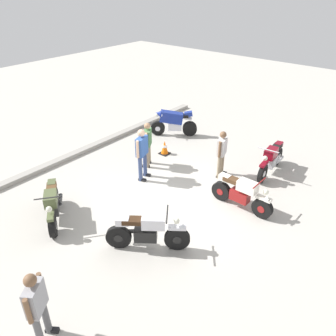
{
  "coord_description": "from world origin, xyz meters",
  "views": [
    {
      "loc": [
        -6.62,
        -5.45,
        6.03
      ],
      "look_at": [
        0.56,
        0.45,
        0.75
      ],
      "focal_mm": 36.88,
      "sensor_mm": 36.0,
      "label": 1
    }
  ],
  "objects_px": {
    "person_in_gray_shirt": "(37,305)",
    "person_in_green_shirt": "(148,142)",
    "motorcycle_olive_vintage": "(53,205)",
    "motorcycle_cream_vintage": "(241,194)",
    "motorcycle_maroon_cruiser": "(271,159)",
    "person_in_blue_shirt": "(142,151)",
    "traffic_cone": "(165,148)",
    "person_in_white_shirt": "(222,151)",
    "motorcycle_silver_cruiser": "(147,231)",
    "motorcycle_blue_sportbike": "(174,122)"
  },
  "relations": [
    {
      "from": "motorcycle_blue_sportbike",
      "to": "person_in_blue_shirt",
      "type": "height_order",
      "value": "person_in_blue_shirt"
    },
    {
      "from": "motorcycle_maroon_cruiser",
      "to": "person_in_green_shirt",
      "type": "relative_size",
      "value": 1.29
    },
    {
      "from": "motorcycle_cream_vintage",
      "to": "person_in_blue_shirt",
      "type": "distance_m",
      "value": 3.44
    },
    {
      "from": "motorcycle_silver_cruiser",
      "to": "person_in_white_shirt",
      "type": "relative_size",
      "value": 1.07
    },
    {
      "from": "motorcycle_olive_vintage",
      "to": "person_in_green_shirt",
      "type": "xyz_separation_m",
      "value": [
        3.97,
        0.09,
        0.43
      ]
    },
    {
      "from": "motorcycle_cream_vintage",
      "to": "traffic_cone",
      "type": "distance_m",
      "value": 4.13
    },
    {
      "from": "person_in_blue_shirt",
      "to": "traffic_cone",
      "type": "distance_m",
      "value": 2.07
    },
    {
      "from": "motorcycle_cream_vintage",
      "to": "person_in_green_shirt",
      "type": "distance_m",
      "value": 3.84
    },
    {
      "from": "motorcycle_olive_vintage",
      "to": "person_in_green_shirt",
      "type": "distance_m",
      "value": 3.99
    },
    {
      "from": "motorcycle_blue_sportbike",
      "to": "motorcycle_cream_vintage",
      "type": "height_order",
      "value": "motorcycle_blue_sportbike"
    },
    {
      "from": "traffic_cone",
      "to": "person_in_white_shirt",
      "type": "bearing_deg",
      "value": -91.04
    },
    {
      "from": "motorcycle_maroon_cruiser",
      "to": "motorcycle_olive_vintage",
      "type": "height_order",
      "value": "motorcycle_maroon_cruiser"
    },
    {
      "from": "person_in_blue_shirt",
      "to": "traffic_cone",
      "type": "xyz_separation_m",
      "value": [
        1.83,
        0.59,
        -0.76
      ]
    },
    {
      "from": "person_in_blue_shirt",
      "to": "motorcycle_blue_sportbike",
      "type": "bearing_deg",
      "value": 96.06
    },
    {
      "from": "motorcycle_olive_vintage",
      "to": "person_in_gray_shirt",
      "type": "distance_m",
      "value": 3.77
    },
    {
      "from": "motorcycle_maroon_cruiser",
      "to": "traffic_cone",
      "type": "distance_m",
      "value": 3.92
    },
    {
      "from": "person_in_green_shirt",
      "to": "motorcycle_maroon_cruiser",
      "type": "bearing_deg",
      "value": 179.11
    },
    {
      "from": "person_in_white_shirt",
      "to": "motorcycle_blue_sportbike",
      "type": "bearing_deg",
      "value": 139.33
    },
    {
      "from": "motorcycle_cream_vintage",
      "to": "person_in_gray_shirt",
      "type": "distance_m",
      "value": 6.11
    },
    {
      "from": "motorcycle_maroon_cruiser",
      "to": "person_in_white_shirt",
      "type": "bearing_deg",
      "value": -48.9
    },
    {
      "from": "motorcycle_silver_cruiser",
      "to": "person_in_blue_shirt",
      "type": "distance_m",
      "value": 3.43
    },
    {
      "from": "motorcycle_olive_vintage",
      "to": "motorcycle_cream_vintage",
      "type": "distance_m",
      "value": 5.3
    },
    {
      "from": "motorcycle_olive_vintage",
      "to": "motorcycle_cream_vintage",
      "type": "bearing_deg",
      "value": 82.46
    },
    {
      "from": "motorcycle_maroon_cruiser",
      "to": "motorcycle_silver_cruiser",
      "type": "height_order",
      "value": "same"
    },
    {
      "from": "motorcycle_olive_vintage",
      "to": "person_in_white_shirt",
      "type": "xyz_separation_m",
      "value": [
        4.98,
        -2.28,
        0.43
      ]
    },
    {
      "from": "motorcycle_silver_cruiser",
      "to": "motorcycle_olive_vintage",
      "type": "xyz_separation_m",
      "value": [
        -0.79,
        2.77,
        -0.03
      ]
    },
    {
      "from": "person_in_gray_shirt",
      "to": "person_in_green_shirt",
      "type": "relative_size",
      "value": 1.04
    },
    {
      "from": "person_in_gray_shirt",
      "to": "person_in_blue_shirt",
      "type": "bearing_deg",
      "value": 80.18
    },
    {
      "from": "motorcycle_blue_sportbike",
      "to": "motorcycle_cream_vintage",
      "type": "xyz_separation_m",
      "value": [
        -2.83,
        -4.77,
        -0.11
      ]
    },
    {
      "from": "motorcycle_cream_vintage",
      "to": "person_in_white_shirt",
      "type": "height_order",
      "value": "person_in_white_shirt"
    },
    {
      "from": "motorcycle_olive_vintage",
      "to": "traffic_cone",
      "type": "distance_m",
      "value": 5.03
    },
    {
      "from": "person_in_gray_shirt",
      "to": "traffic_cone",
      "type": "bearing_deg",
      "value": 78.35
    },
    {
      "from": "motorcycle_maroon_cruiser",
      "to": "motorcycle_olive_vintage",
      "type": "distance_m",
      "value": 7.15
    },
    {
      "from": "motorcycle_cream_vintage",
      "to": "traffic_cone",
      "type": "height_order",
      "value": "motorcycle_cream_vintage"
    },
    {
      "from": "person_in_white_shirt",
      "to": "traffic_cone",
      "type": "xyz_separation_m",
      "value": [
        0.05,
        2.49,
        -0.66
      ]
    },
    {
      "from": "motorcycle_cream_vintage",
      "to": "person_in_green_shirt",
      "type": "height_order",
      "value": "person_in_green_shirt"
    },
    {
      "from": "motorcycle_cream_vintage",
      "to": "motorcycle_maroon_cruiser",
      "type": "bearing_deg",
      "value": 96.24
    },
    {
      "from": "motorcycle_cream_vintage",
      "to": "person_in_gray_shirt",
      "type": "height_order",
      "value": "person_in_gray_shirt"
    },
    {
      "from": "motorcycle_blue_sportbike",
      "to": "traffic_cone",
      "type": "relative_size",
      "value": 3.14
    },
    {
      "from": "motorcycle_cream_vintage",
      "to": "person_in_white_shirt",
      "type": "distance_m",
      "value": 1.92
    },
    {
      "from": "motorcycle_maroon_cruiser",
      "to": "person_in_gray_shirt",
      "type": "height_order",
      "value": "person_in_gray_shirt"
    },
    {
      "from": "motorcycle_olive_vintage",
      "to": "traffic_cone",
      "type": "relative_size",
      "value": 3.12
    },
    {
      "from": "motorcycle_blue_sportbike",
      "to": "traffic_cone",
      "type": "height_order",
      "value": "motorcycle_blue_sportbike"
    },
    {
      "from": "motorcycle_olive_vintage",
      "to": "motorcycle_blue_sportbike",
      "type": "bearing_deg",
      "value": 136.04
    },
    {
      "from": "person_in_blue_shirt",
      "to": "motorcycle_maroon_cruiser",
      "type": "bearing_deg",
      "value": 27.64
    },
    {
      "from": "motorcycle_cream_vintage",
      "to": "traffic_cone",
      "type": "relative_size",
      "value": 3.68
    },
    {
      "from": "motorcycle_maroon_cruiser",
      "to": "person_in_green_shirt",
      "type": "height_order",
      "value": "person_in_green_shirt"
    },
    {
      "from": "motorcycle_cream_vintage",
      "to": "motorcycle_silver_cruiser",
      "type": "bearing_deg",
      "value": -106.41
    },
    {
      "from": "motorcycle_olive_vintage",
      "to": "person_in_white_shirt",
      "type": "distance_m",
      "value": 5.49
    },
    {
      "from": "motorcycle_blue_sportbike",
      "to": "person_in_gray_shirt",
      "type": "relative_size",
      "value": 0.99
    }
  ]
}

